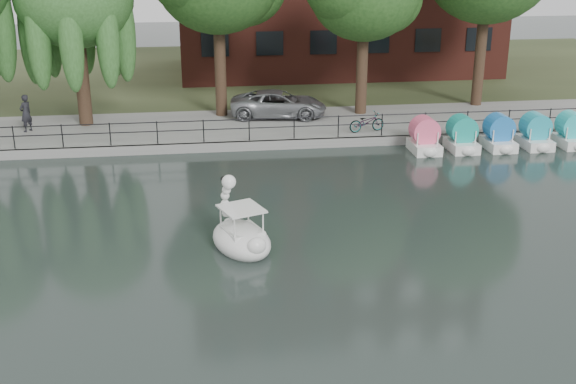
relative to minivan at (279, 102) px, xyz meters
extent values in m
plane|color=#364440|center=(-1.78, -17.22, -1.15)|extent=(120.00, 120.00, 0.00)
cube|color=gray|center=(-1.78, -1.22, -0.95)|extent=(40.00, 6.00, 0.40)
cube|color=gray|center=(-1.78, -4.17, -0.95)|extent=(40.00, 0.25, 0.40)
cube|color=#47512D|center=(-1.78, 12.78, -0.97)|extent=(60.00, 22.00, 0.36)
cylinder|color=black|center=(-1.78, -3.97, 0.20)|extent=(32.00, 0.04, 0.04)
cylinder|color=black|center=(-1.78, -3.97, -0.20)|extent=(32.00, 0.04, 0.04)
cylinder|color=black|center=(-1.78, -3.97, -0.25)|extent=(0.05, 0.05, 1.00)
cylinder|color=#473323|center=(-9.28, -0.22, 1.15)|extent=(0.60, 0.60, 3.80)
cylinder|color=#473323|center=(-2.78, 0.78, 1.50)|extent=(0.60, 0.60, 4.50)
cylinder|color=#473323|center=(4.22, 0.28, 1.27)|extent=(0.60, 0.60, 4.05)
cylinder|color=#473323|center=(10.72, 1.28, 1.61)|extent=(0.60, 0.60, 4.72)
imported|color=gray|center=(0.00, 0.00, 0.00)|extent=(3.26, 5.72, 1.50)
imported|color=gray|center=(3.69, -3.24, -0.25)|extent=(0.94, 1.81, 1.00)
imported|color=black|center=(-11.80, -1.17, 0.24)|extent=(0.80, 0.86, 1.98)
ellipsoid|color=white|center=(-2.89, -14.52, -0.87)|extent=(2.37, 2.91, 0.56)
cube|color=white|center=(-2.86, -14.60, -0.59)|extent=(1.36, 1.41, 0.28)
cube|color=white|center=(-2.87, -14.56, 0.18)|extent=(1.54, 1.59, 0.06)
ellipsoid|color=white|center=(-2.51, -15.52, -0.64)|extent=(0.71, 0.64, 0.52)
sphere|color=white|center=(-3.19, -13.73, 0.76)|extent=(0.45, 0.45, 0.45)
cone|color=black|center=(-3.29, -13.45, 0.73)|extent=(0.26, 0.29, 0.19)
cylinder|color=yellow|center=(-3.25, -13.58, 0.74)|extent=(0.26, 0.17, 0.24)
cube|color=white|center=(5.77, -5.43, -0.93)|extent=(1.15, 1.70, 0.44)
cylinder|color=#F85D86|center=(5.77, -5.33, -0.20)|extent=(0.90, 1.20, 0.90)
cube|color=white|center=(7.47, -5.43, -0.93)|extent=(1.15, 1.70, 0.44)
cylinder|color=teal|center=(7.47, -5.33, -0.20)|extent=(0.90, 1.20, 0.90)
cube|color=white|center=(9.17, -5.43, -0.93)|extent=(1.15, 1.70, 0.44)
cylinder|color=blue|center=(9.17, -5.33, -0.20)|extent=(0.90, 1.20, 0.90)
cube|color=white|center=(10.87, -5.43, -0.93)|extent=(1.15, 1.70, 0.44)
cylinder|color=#23A2B7|center=(10.87, -5.33, -0.20)|extent=(0.90, 1.20, 0.90)
cube|color=white|center=(12.57, -5.43, -0.93)|extent=(1.15, 1.70, 0.44)
cylinder|color=#2BC4C8|center=(12.57, -5.33, -0.20)|extent=(0.90, 1.20, 0.90)
camera|label=1|loc=(-4.13, -34.67, 8.11)|focal=45.00mm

